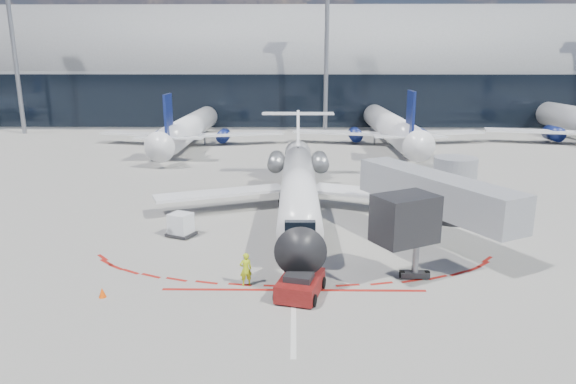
{
  "coord_description": "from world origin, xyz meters",
  "views": [
    {
      "loc": [
        0.03,
        -36.52,
        11.81
      ],
      "look_at": [
        -0.44,
        -1.53,
        2.81
      ],
      "focal_mm": 32.0,
      "sensor_mm": 36.0,
      "label": 1
    }
  ],
  "objects_px": {
    "pushback_tug": "(300,285)",
    "regional_jet": "(299,183)",
    "uld_container": "(181,225)",
    "ramp_worker": "(246,269)"
  },
  "relations": [
    {
      "from": "uld_container",
      "to": "regional_jet",
      "type": "bearing_deg",
      "value": 61.03
    },
    {
      "from": "pushback_tug",
      "to": "regional_jet",
      "type": "bearing_deg",
      "value": 104.98
    },
    {
      "from": "ramp_worker",
      "to": "pushback_tug",
      "type": "bearing_deg",
      "value": 138.6
    },
    {
      "from": "pushback_tug",
      "to": "uld_container",
      "type": "bearing_deg",
      "value": 146.89
    },
    {
      "from": "regional_jet",
      "to": "uld_container",
      "type": "distance_m",
      "value": 10.24
    },
    {
      "from": "uld_container",
      "to": "ramp_worker",
      "type": "bearing_deg",
      "value": -31.92
    },
    {
      "from": "ramp_worker",
      "to": "uld_container",
      "type": "xyz_separation_m",
      "value": [
        -5.23,
        7.94,
        -0.12
      ]
    },
    {
      "from": "ramp_worker",
      "to": "uld_container",
      "type": "distance_m",
      "value": 9.5
    },
    {
      "from": "pushback_tug",
      "to": "ramp_worker",
      "type": "distance_m",
      "value": 3.16
    },
    {
      "from": "pushback_tug",
      "to": "ramp_worker",
      "type": "xyz_separation_m",
      "value": [
        -2.92,
        1.15,
        0.35
      ]
    }
  ]
}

